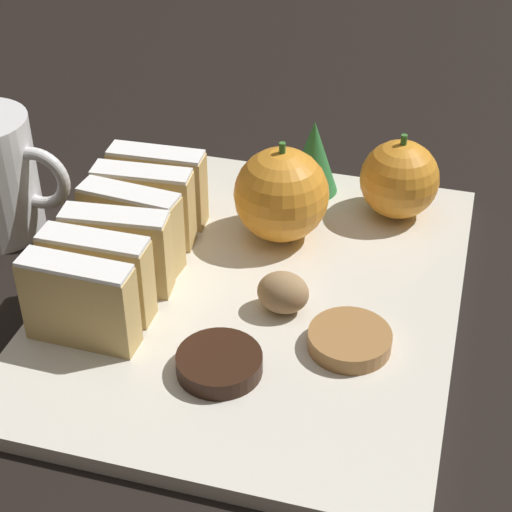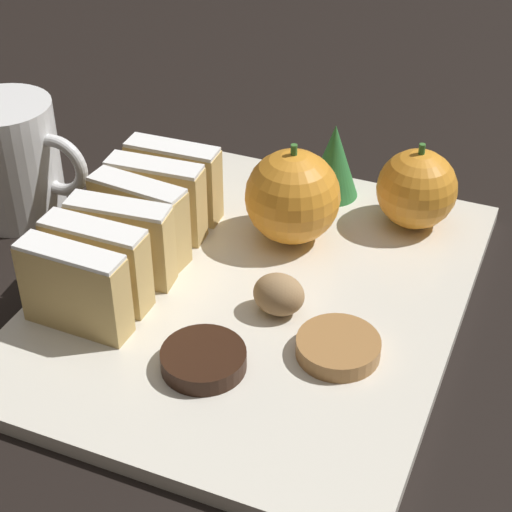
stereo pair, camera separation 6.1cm
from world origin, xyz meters
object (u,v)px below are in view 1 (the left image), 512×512
object	(u,v)px
orange_near	(283,195)
chocolate_cookie	(213,362)
walnut	(283,292)
orange_far	(399,179)

from	to	relation	value
orange_near	chocolate_cookie	world-z (taller)	orange_near
walnut	chocolate_cookie	world-z (taller)	walnut
orange_far	walnut	distance (m)	0.16
orange_near	walnut	size ratio (longest dim) A/B	2.24
orange_near	walnut	xyz separation A→B (m)	(0.02, -0.09, -0.02)
orange_near	orange_far	world-z (taller)	orange_near
orange_near	walnut	world-z (taller)	orange_near
walnut	chocolate_cookie	xyz separation A→B (m)	(-0.03, -0.07, -0.01)
walnut	orange_far	bearing A→B (deg)	67.83
orange_near	orange_far	distance (m)	0.10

